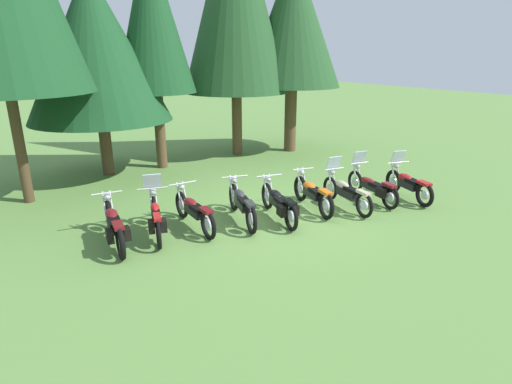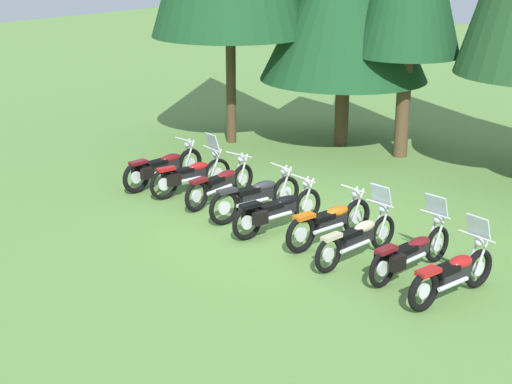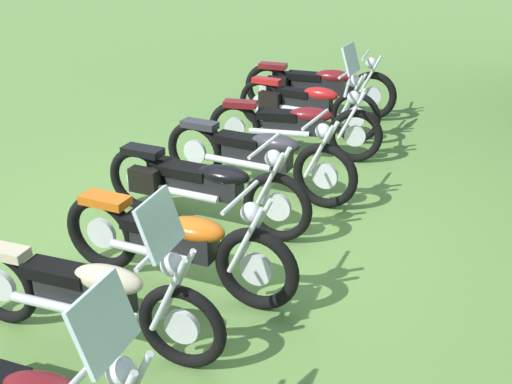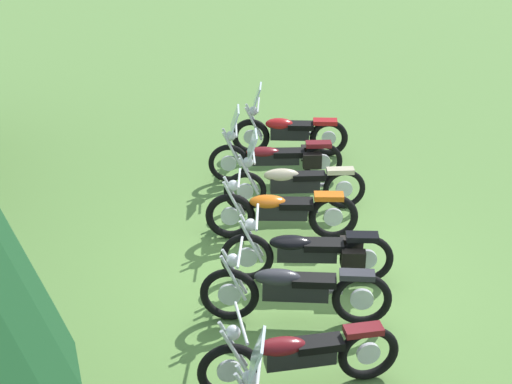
{
  "view_description": "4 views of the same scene",
  "coord_description": "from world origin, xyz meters",
  "px_view_note": "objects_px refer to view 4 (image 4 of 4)",
  "views": [
    {
      "loc": [
        -6.14,
        -8.55,
        4.2
      ],
      "look_at": [
        -0.32,
        0.58,
        0.59
      ],
      "focal_mm": 29.49,
      "sensor_mm": 36.0,
      "label": 1
    },
    {
      "loc": [
        8.8,
        -12.3,
        5.85
      ],
      "look_at": [
        -0.63,
        -0.15,
        0.74
      ],
      "focal_mm": 54.1,
      "sensor_mm": 36.0,
      "label": 2
    },
    {
      "loc": [
        5.7,
        1.56,
        3.14
      ],
      "look_at": [
        0.23,
        0.49,
        0.57
      ],
      "focal_mm": 44.25,
      "sensor_mm": 36.0,
      "label": 3
    },
    {
      "loc": [
        -9.04,
        2.43,
        6.11
      ],
      "look_at": [
        1.13,
        0.34,
        0.84
      ],
      "focal_mm": 55.58,
      "sensor_mm": 36.0,
      "label": 4
    }
  ],
  "objects_px": {
    "motorcycle_4": "(310,252)",
    "motorcycle_6": "(292,183)",
    "motorcycle_2": "(298,355)",
    "motorcycle_8": "(288,132)",
    "motorcycle_5": "(281,211)",
    "motorcycle_3": "(294,290)",
    "motorcycle_7": "(278,157)"
  },
  "relations": [
    {
      "from": "motorcycle_4",
      "to": "motorcycle_3",
      "type": "bearing_deg",
      "value": 76.2
    },
    {
      "from": "motorcycle_4",
      "to": "motorcycle_8",
      "type": "xyz_separation_m",
      "value": [
        4.23,
        -0.72,
        0.0
      ]
    },
    {
      "from": "motorcycle_2",
      "to": "motorcycle_7",
      "type": "height_order",
      "value": "motorcycle_7"
    },
    {
      "from": "motorcycle_2",
      "to": "motorcycle_3",
      "type": "bearing_deg",
      "value": -100.96
    },
    {
      "from": "motorcycle_6",
      "to": "motorcycle_5",
      "type": "bearing_deg",
      "value": 74.32
    },
    {
      "from": "motorcycle_5",
      "to": "motorcycle_8",
      "type": "distance_m",
      "value": 3.11
    },
    {
      "from": "motorcycle_2",
      "to": "motorcycle_6",
      "type": "bearing_deg",
      "value": -102.31
    },
    {
      "from": "motorcycle_3",
      "to": "motorcycle_8",
      "type": "distance_m",
      "value": 5.23
    },
    {
      "from": "motorcycle_3",
      "to": "motorcycle_6",
      "type": "bearing_deg",
      "value": -88.46
    },
    {
      "from": "motorcycle_7",
      "to": "motorcycle_8",
      "type": "height_order",
      "value": "motorcycle_8"
    },
    {
      "from": "motorcycle_8",
      "to": "motorcycle_3",
      "type": "bearing_deg",
      "value": 91.02
    },
    {
      "from": "motorcycle_2",
      "to": "motorcycle_4",
      "type": "relative_size",
      "value": 1.0
    },
    {
      "from": "motorcycle_4",
      "to": "motorcycle_6",
      "type": "distance_m",
      "value": 2.13
    },
    {
      "from": "motorcycle_2",
      "to": "motorcycle_8",
      "type": "relative_size",
      "value": 1.1
    },
    {
      "from": "motorcycle_4",
      "to": "motorcycle_7",
      "type": "xyz_separation_m",
      "value": [
        3.2,
        -0.28,
        -0.01
      ]
    },
    {
      "from": "motorcycle_7",
      "to": "motorcycle_8",
      "type": "bearing_deg",
      "value": -103.71
    },
    {
      "from": "motorcycle_3",
      "to": "motorcycle_7",
      "type": "distance_m",
      "value": 4.13
    },
    {
      "from": "motorcycle_6",
      "to": "motorcycle_8",
      "type": "distance_m",
      "value": 2.16
    },
    {
      "from": "motorcycle_3",
      "to": "motorcycle_2",
      "type": "bearing_deg",
      "value": 93.45
    },
    {
      "from": "motorcycle_3",
      "to": "motorcycle_7",
      "type": "relative_size",
      "value": 1.03
    },
    {
      "from": "motorcycle_4",
      "to": "motorcycle_5",
      "type": "relative_size",
      "value": 1.03
    },
    {
      "from": "motorcycle_2",
      "to": "motorcycle_8",
      "type": "xyz_separation_m",
      "value": [
        6.34,
        -1.42,
        0.01
      ]
    },
    {
      "from": "motorcycle_4",
      "to": "motorcycle_6",
      "type": "relative_size",
      "value": 1.02
    },
    {
      "from": "motorcycle_2",
      "to": "motorcycle_3",
      "type": "xyz_separation_m",
      "value": [
        1.24,
        -0.26,
        0.03
      ]
    },
    {
      "from": "motorcycle_3",
      "to": "motorcycle_6",
      "type": "height_order",
      "value": "motorcycle_6"
    },
    {
      "from": "motorcycle_4",
      "to": "motorcycle_6",
      "type": "xyz_separation_m",
      "value": [
        2.11,
        -0.27,
        0.01
      ]
    },
    {
      "from": "motorcycle_4",
      "to": "motorcycle_8",
      "type": "distance_m",
      "value": 4.29
    },
    {
      "from": "motorcycle_4",
      "to": "motorcycle_5",
      "type": "height_order",
      "value": "motorcycle_5"
    },
    {
      "from": "motorcycle_3",
      "to": "motorcycle_6",
      "type": "distance_m",
      "value": 3.07
    },
    {
      "from": "motorcycle_6",
      "to": "motorcycle_8",
      "type": "xyz_separation_m",
      "value": [
        2.11,
        -0.45,
        -0.0
      ]
    },
    {
      "from": "motorcycle_3",
      "to": "motorcycle_5",
      "type": "bearing_deg",
      "value": -83.63
    },
    {
      "from": "motorcycle_8",
      "to": "motorcycle_6",
      "type": "bearing_deg",
      "value": 91.99
    }
  ]
}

